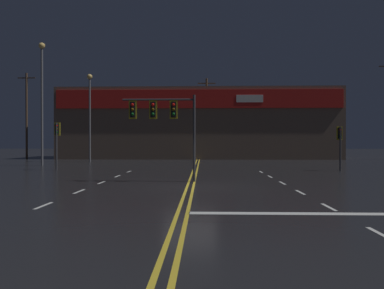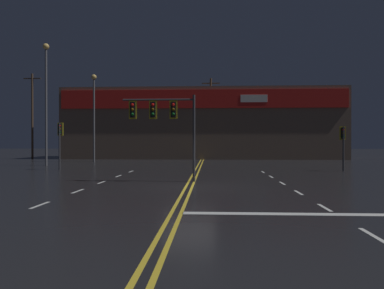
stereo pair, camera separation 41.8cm
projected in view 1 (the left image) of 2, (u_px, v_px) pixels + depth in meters
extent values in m
plane|color=black|center=(190.00, 187.00, 17.79)|extent=(200.00, 200.00, 0.00)
cube|color=gold|center=(187.00, 187.00, 17.80)|extent=(0.12, 60.00, 0.01)
cube|color=gold|center=(193.00, 187.00, 17.79)|extent=(0.12, 60.00, 0.01)
cube|color=silver|center=(43.00, 206.00, 12.54)|extent=(0.12, 1.40, 0.01)
cube|color=silver|center=(79.00, 191.00, 16.14)|extent=(0.12, 1.40, 0.01)
cube|color=silver|center=(102.00, 182.00, 19.74)|extent=(0.12, 1.40, 0.01)
cube|color=silver|center=(117.00, 176.00, 23.33)|extent=(0.12, 1.40, 0.01)
cube|color=silver|center=(129.00, 172.00, 26.93)|extent=(0.12, 1.40, 0.01)
cube|color=silver|center=(381.00, 234.00, 8.65)|extent=(0.12, 1.40, 0.01)
cube|color=silver|center=(329.00, 207.00, 12.25)|extent=(0.12, 1.40, 0.01)
cube|color=silver|center=(300.00, 192.00, 15.85)|extent=(0.12, 1.40, 0.01)
cube|color=silver|center=(282.00, 183.00, 19.45)|extent=(0.12, 1.40, 0.01)
cube|color=silver|center=(270.00, 177.00, 23.05)|extent=(0.12, 1.40, 0.01)
cube|color=silver|center=(261.00, 172.00, 26.65)|extent=(0.12, 1.40, 0.01)
cube|color=silver|center=(342.00, 214.00, 11.10)|extent=(9.10, 0.40, 0.01)
cylinder|color=#38383D|center=(194.00, 138.00, 20.09)|extent=(0.14, 0.14, 4.67)
cylinder|color=#38383D|center=(158.00, 100.00, 20.13)|extent=(3.87, 0.10, 0.10)
cube|color=black|center=(174.00, 110.00, 20.11)|extent=(0.28, 0.24, 0.84)
cube|color=gold|center=(174.00, 110.00, 20.11)|extent=(0.42, 0.08, 0.99)
sphere|color=red|center=(173.00, 105.00, 19.95)|extent=(0.17, 0.17, 0.17)
sphere|color=#543707|center=(173.00, 109.00, 19.95)|extent=(0.17, 0.17, 0.17)
sphere|color=#084513|center=(173.00, 114.00, 19.95)|extent=(0.17, 0.17, 0.17)
cube|color=black|center=(153.00, 110.00, 20.14)|extent=(0.28, 0.24, 0.84)
cube|color=gold|center=(153.00, 110.00, 20.14)|extent=(0.42, 0.08, 0.99)
sphere|color=red|center=(153.00, 105.00, 19.98)|extent=(0.17, 0.17, 0.17)
sphere|color=#543707|center=(153.00, 109.00, 19.99)|extent=(0.17, 0.17, 0.17)
sphere|color=#084513|center=(153.00, 114.00, 19.99)|extent=(0.17, 0.17, 0.17)
cube|color=black|center=(133.00, 110.00, 20.18)|extent=(0.28, 0.24, 0.84)
cube|color=gold|center=(133.00, 110.00, 20.18)|extent=(0.42, 0.08, 0.99)
sphere|color=red|center=(132.00, 105.00, 20.02)|extent=(0.17, 0.17, 0.17)
sphere|color=#543707|center=(132.00, 109.00, 20.02)|extent=(0.17, 0.17, 0.17)
sphere|color=#084513|center=(132.00, 114.00, 20.02)|extent=(0.17, 0.17, 0.17)
cylinder|color=#38383D|center=(340.00, 149.00, 27.45)|extent=(0.13, 0.13, 3.26)
cube|color=black|center=(339.00, 133.00, 27.63)|extent=(0.28, 0.24, 0.84)
cube|color=gold|center=(339.00, 133.00, 27.63)|extent=(0.42, 0.08, 0.99)
sphere|color=red|center=(340.00, 130.00, 27.47)|extent=(0.17, 0.17, 0.17)
sphere|color=#543707|center=(340.00, 133.00, 27.47)|extent=(0.17, 0.17, 0.17)
sphere|color=#084513|center=(340.00, 137.00, 27.47)|extent=(0.17, 0.17, 0.17)
cylinder|color=#38383D|center=(56.00, 147.00, 28.24)|extent=(0.13, 0.13, 3.59)
cube|color=black|center=(57.00, 129.00, 28.41)|extent=(0.28, 0.24, 0.84)
cube|color=gold|center=(57.00, 129.00, 28.41)|extent=(0.42, 0.08, 0.99)
sphere|color=red|center=(57.00, 126.00, 28.25)|extent=(0.17, 0.17, 0.17)
sphere|color=#543707|center=(57.00, 129.00, 28.25)|extent=(0.17, 0.17, 0.17)
sphere|color=#084513|center=(57.00, 132.00, 28.26)|extent=(0.17, 0.17, 0.17)
cylinder|color=#59595E|center=(90.00, 120.00, 39.88)|extent=(0.20, 0.20, 8.94)
sphere|color=#F4C666|center=(90.00, 77.00, 39.84)|extent=(0.56, 0.56, 0.56)
cylinder|color=#59595E|center=(42.00, 107.00, 33.65)|extent=(0.20, 0.20, 10.64)
sphere|color=#F4C666|center=(42.00, 46.00, 33.61)|extent=(0.56, 0.56, 0.56)
cube|color=brown|center=(199.00, 125.00, 50.15)|extent=(35.33, 10.00, 8.90)
cube|color=red|center=(198.00, 99.00, 45.03)|extent=(34.62, 0.20, 2.23)
cube|color=white|center=(250.00, 99.00, 44.80)|extent=(3.20, 0.16, 0.90)
cylinder|color=#4C3828|center=(27.00, 116.00, 46.65)|extent=(0.26, 0.26, 10.74)
cube|color=#4C3828|center=(27.00, 78.00, 46.62)|extent=(2.20, 0.12, 0.12)
cylinder|color=#4C3828|center=(207.00, 119.00, 45.98)|extent=(0.26, 0.26, 9.96)
cube|color=#4C3828|center=(207.00, 83.00, 45.95)|extent=(2.20, 0.12, 0.12)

